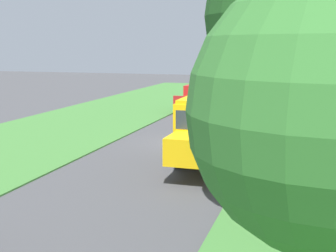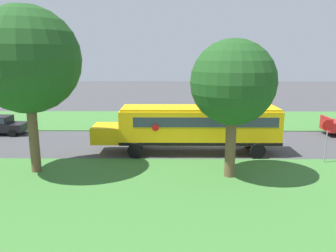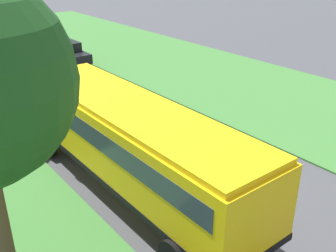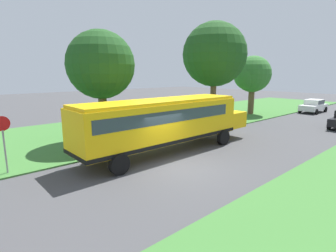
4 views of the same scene
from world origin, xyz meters
name	(u,v)px [view 4 (image 4 of 4)]	position (x,y,z in m)	size (l,w,h in m)	color
ground_plane	(178,167)	(0.00, 0.00, 0.00)	(120.00, 120.00, 0.00)	#424244
grass_verge	(90,133)	(-10.00, 0.00, 0.04)	(12.00, 80.00, 0.08)	#3D7533
school_bus	(166,120)	(-2.35, 1.23, 1.92)	(2.85, 12.42, 3.16)	yellow
car_white_middle	(314,105)	(-2.80, 25.36, 0.88)	(2.02, 4.40, 1.56)	silver
oak_tree_beside_bus	(100,65)	(-7.01, -0.36, 5.16)	(4.43, 4.43, 7.39)	brown
oak_tree_roadside_mid	(215,55)	(-6.28, 10.51, 6.27)	(5.69, 5.69, 9.14)	brown
oak_tree_far_end	(251,75)	(-7.01, 17.99, 4.46)	(4.02, 4.23, 6.58)	brown
stop_sign	(3,138)	(-4.60, -6.59, 1.74)	(0.08, 0.68, 2.74)	gray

